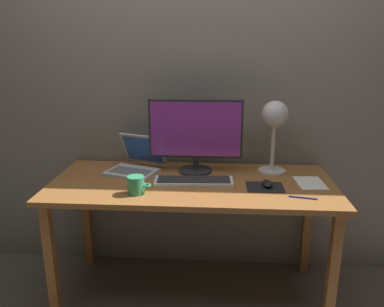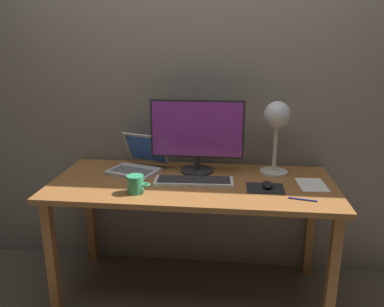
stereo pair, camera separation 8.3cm
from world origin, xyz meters
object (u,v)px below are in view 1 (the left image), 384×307
object	(u,v)px
pen	(303,198)
desk_lamp	(275,121)
monitor	(196,133)
keyboard_main	(194,181)
mouse	(267,183)
coffee_mug	(136,185)
laptop	(137,161)

from	to	relation	value
pen	desk_lamp	bearing A→B (deg)	104.73
monitor	desk_lamp	bearing A→B (deg)	2.80
keyboard_main	mouse	bearing A→B (deg)	-4.58
mouse	coffee_mug	xyz separation A→B (m)	(-0.69, -0.14, 0.03)
coffee_mug	pen	bearing A→B (deg)	-0.57
laptop	coffee_mug	xyz separation A→B (m)	(0.07, -0.37, -0.01)
laptop	monitor	bearing A→B (deg)	-0.12
mouse	coffee_mug	bearing A→B (deg)	-168.65
laptop	mouse	distance (m)	0.80
keyboard_main	laptop	xyz separation A→B (m)	(-0.36, 0.20, 0.05)
monitor	coffee_mug	xyz separation A→B (m)	(-0.29, -0.37, -0.20)
pen	laptop	bearing A→B (deg)	157.81
monitor	pen	distance (m)	0.72
mouse	keyboard_main	bearing A→B (deg)	175.42
keyboard_main	pen	distance (m)	0.60
coffee_mug	pen	size ratio (longest dim) A/B	0.89
monitor	pen	world-z (taller)	monitor
monitor	pen	size ratio (longest dim) A/B	3.97
keyboard_main	laptop	world-z (taller)	laptop
laptop	mouse	xyz separation A→B (m)	(0.76, -0.23, -0.04)
desk_lamp	monitor	bearing A→B (deg)	-177.20
pen	mouse	bearing A→B (deg)	137.91
pen	monitor	bearing A→B (deg)	146.43
monitor	mouse	world-z (taller)	monitor
mouse	pen	xyz separation A→B (m)	(0.16, -0.15, -0.02)
laptop	pen	bearing A→B (deg)	-22.19
coffee_mug	mouse	bearing A→B (deg)	11.35
laptop	desk_lamp	world-z (taller)	desk_lamp
mouse	coffee_mug	world-z (taller)	coffee_mug
keyboard_main	desk_lamp	bearing A→B (deg)	25.50
keyboard_main	mouse	xyz separation A→B (m)	(0.40, -0.03, 0.01)
desk_lamp	pen	distance (m)	0.52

